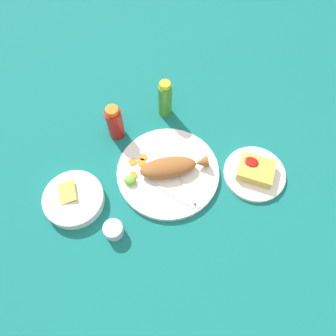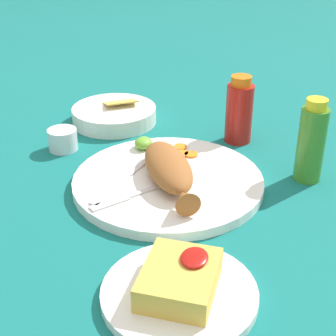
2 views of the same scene
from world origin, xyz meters
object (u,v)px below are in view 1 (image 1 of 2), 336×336
object	(u,v)px
hot_sauce_bottle_green	(165,99)
main_plate	(168,172)
fried_fish	(171,167)
hot_sauce_bottle_red	(115,123)
fork_far	(174,195)
guacamole_bowl	(74,199)
fork_near	(186,188)
salt_cup	(114,230)
side_plate_fries	(254,174)

from	to	relation	value
hot_sauce_bottle_green	main_plate	bearing A→B (deg)	111.43
fried_fish	hot_sauce_bottle_red	distance (m)	0.26
fork_far	hot_sauce_bottle_green	bearing A→B (deg)	126.52
main_plate	fork_far	distance (m)	0.09
guacamole_bowl	fork_near	bearing A→B (deg)	-154.76
hot_sauce_bottle_green	salt_cup	xyz separation A→B (m)	(-0.01, 0.50, -0.06)
main_plate	hot_sauce_bottle_green	size ratio (longest dim) A/B	2.19
side_plate_fries	fried_fish	bearing A→B (deg)	17.70
main_plate	fried_fish	xyz separation A→B (m)	(-0.01, -0.01, 0.03)
fork_far	salt_cup	bearing A→B (deg)	-115.93
fork_near	salt_cup	world-z (taller)	salt_cup
side_plate_fries	guacamole_bowl	world-z (taller)	guacamole_bowl
side_plate_fries	guacamole_bowl	bearing A→B (deg)	28.54
fork_near	side_plate_fries	size ratio (longest dim) A/B	0.71
fork_near	fork_far	size ratio (longest dim) A/B	0.82
fork_near	main_plate	bearing A→B (deg)	-167.54
hot_sauce_bottle_red	guacamole_bowl	distance (m)	0.30
main_plate	fried_fish	bearing A→B (deg)	-151.01
fried_fish	side_plate_fries	distance (m)	0.29
salt_cup	hot_sauce_bottle_green	bearing A→B (deg)	-89.35
fried_fish	fork_near	size ratio (longest dim) A/B	1.54
hot_sauce_bottle_green	guacamole_bowl	bearing A→B (deg)	70.35
hot_sauce_bottle_green	fork_near	bearing A→B (deg)	121.41
fried_fish	hot_sauce_bottle_red	bearing A→B (deg)	-49.25
hot_sauce_bottle_green	salt_cup	distance (m)	0.50
fried_fish	fork_near	world-z (taller)	fried_fish
main_plate	guacamole_bowl	xyz separation A→B (m)	(0.26, 0.20, 0.01)
fork_near	hot_sauce_bottle_red	xyz separation A→B (m)	(0.31, -0.14, 0.05)
fork_near	side_plate_fries	distance (m)	0.24
hot_sauce_bottle_red	side_plate_fries	size ratio (longest dim) A/B	0.69
fried_fish	fork_far	xyz separation A→B (m)	(-0.04, 0.08, -0.02)
fried_fish	hot_sauce_bottle_green	world-z (taller)	hot_sauce_bottle_green
main_plate	fork_far	world-z (taller)	fork_far
main_plate	side_plate_fries	bearing A→B (deg)	-161.87
fried_fish	hot_sauce_bottle_green	bearing A→B (deg)	-95.11
hot_sauce_bottle_green	guacamole_bowl	xyz separation A→B (m)	(0.16, 0.45, -0.06)
fork_far	salt_cup	distance (m)	0.22
side_plate_fries	fork_near	bearing A→B (deg)	33.57
fried_fish	side_plate_fries	world-z (taller)	fried_fish
hot_sauce_bottle_red	main_plate	bearing A→B (deg)	157.77
main_plate	fried_fish	distance (m)	0.03
main_plate	salt_cup	xyz separation A→B (m)	(0.09, 0.25, 0.01)
guacamole_bowl	fried_fish	bearing A→B (deg)	-142.26
fried_fish	side_plate_fries	size ratio (longest dim) A/B	1.09
main_plate	side_plate_fries	world-z (taller)	main_plate
hot_sauce_bottle_red	salt_cup	size ratio (longest dim) A/B	2.39
salt_cup	side_plate_fries	distance (m)	0.51
main_plate	side_plate_fries	xyz separation A→B (m)	(-0.28, -0.09, -0.00)
salt_cup	side_plate_fries	size ratio (longest dim) A/B	0.29
fork_far	salt_cup	xyz separation A→B (m)	(0.14, 0.17, -0.00)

